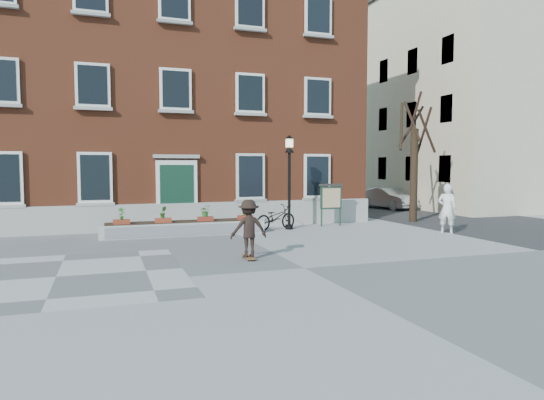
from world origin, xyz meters
name	(u,v)px	position (x,y,z in m)	size (l,w,h in m)	color
ground	(304,268)	(0.00, 0.00, 0.00)	(100.00, 100.00, 0.00)	gray
checker_patch	(56,277)	(-6.00, 1.00, 0.01)	(6.00, 6.00, 0.01)	#5E5E61
bicycle	(276,217)	(1.85, 7.42, 0.52)	(0.69, 1.97, 1.03)	black
parked_car	(388,198)	(11.78, 14.50, 0.65)	(1.38, 3.97, 1.31)	silver
bystander	(447,209)	(7.82, 4.14, 0.98)	(0.71, 0.47, 1.96)	white
brick_building	(161,94)	(-2.00, 13.98, 6.30)	(18.40, 10.85, 12.60)	brown
planter_assembly	(184,227)	(-1.99, 7.18, 0.31)	(6.20, 1.12, 1.15)	beige
bare_tree	(414,163)	(9.01, 8.01, 2.79)	(1.83, 1.83, 6.16)	#302215
side_street	(422,108)	(17.99, 19.78, 7.02)	(15.20, 36.00, 14.50)	#363639
lamp_post	(289,169)	(2.44, 7.38, 2.54)	(0.40, 0.40, 3.93)	black
notice_board	(331,198)	(4.58, 7.82, 1.26)	(1.10, 0.16, 1.87)	#1A3422
skateboarder	(249,228)	(-1.02, 1.64, 0.88)	(1.07, 0.78, 1.70)	brown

